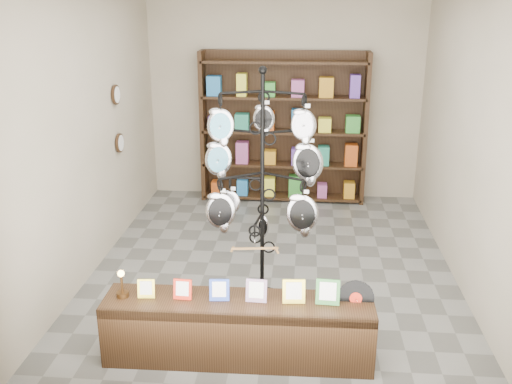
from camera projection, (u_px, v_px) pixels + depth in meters
The scene contains 6 objects.
ground at pixel (273, 265), 6.55m from camera, with size 5.00×5.00×0.00m, color slate.
room_envelope at pixel (275, 105), 5.94m from camera, with size 5.00×5.00×5.00m.
display_tree at pixel (262, 173), 5.34m from camera, with size 1.20×1.02×2.35m.
front_shelf at pixel (238, 329), 4.79m from camera, with size 2.25×0.50×0.79m.
back_shelving at pixel (283, 132), 8.37m from camera, with size 2.42×0.36×2.20m.
wall_clocks at pixel (118, 119), 6.97m from camera, with size 0.03×0.24×0.84m.
Camera 1 is at (0.32, -5.91, 2.93)m, focal length 40.00 mm.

